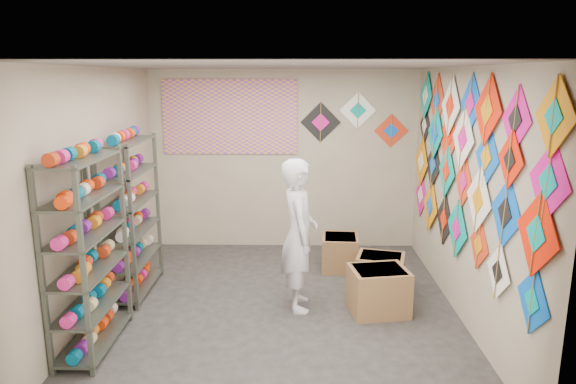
{
  "coord_description": "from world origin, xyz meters",
  "views": [
    {
      "loc": [
        0.2,
        -5.42,
        2.6
      ],
      "look_at": [
        0.1,
        0.3,
        1.3
      ],
      "focal_mm": 32.0,
      "sensor_mm": 36.0,
      "label": 1
    }
  ],
  "objects_px": {
    "shelf_rack_back": "(131,217)",
    "carton_c": "(340,253)",
    "shopkeeper": "(299,235)",
    "carton_a": "(378,291)",
    "shelf_rack_front": "(88,254)",
    "carton_b": "(380,273)"
  },
  "relations": [
    {
      "from": "shelf_rack_back",
      "to": "carton_c",
      "type": "bearing_deg",
      "value": 17.34
    },
    {
      "from": "shelf_rack_back",
      "to": "shopkeeper",
      "type": "distance_m",
      "value": 2.05
    },
    {
      "from": "shopkeeper",
      "to": "carton_a",
      "type": "xyz_separation_m",
      "value": [
        0.89,
        -0.13,
        -0.61
      ]
    },
    {
      "from": "shelf_rack_front",
      "to": "carton_c",
      "type": "height_order",
      "value": "shelf_rack_front"
    },
    {
      "from": "shelf_rack_back",
      "to": "carton_b",
      "type": "relative_size",
      "value": 3.38
    },
    {
      "from": "shopkeeper",
      "to": "carton_a",
      "type": "bearing_deg",
      "value": -103.11
    },
    {
      "from": "shelf_rack_back",
      "to": "shopkeeper",
      "type": "bearing_deg",
      "value": -11.1
    },
    {
      "from": "carton_a",
      "to": "carton_b",
      "type": "distance_m",
      "value": 0.59
    },
    {
      "from": "carton_a",
      "to": "carton_c",
      "type": "relative_size",
      "value": 1.16
    },
    {
      "from": "shelf_rack_back",
      "to": "carton_c",
      "type": "distance_m",
      "value": 2.79
    },
    {
      "from": "shelf_rack_front",
      "to": "shelf_rack_back",
      "type": "xyz_separation_m",
      "value": [
        0.0,
        1.3,
        0.0
      ]
    },
    {
      "from": "shelf_rack_front",
      "to": "shelf_rack_back",
      "type": "bearing_deg",
      "value": 90.0
    },
    {
      "from": "carton_b",
      "to": "shelf_rack_front",
      "type": "bearing_deg",
      "value": -141.33
    },
    {
      "from": "shopkeeper",
      "to": "carton_a",
      "type": "height_order",
      "value": "shopkeeper"
    },
    {
      "from": "shelf_rack_back",
      "to": "carton_c",
      "type": "xyz_separation_m",
      "value": [
        2.58,
        0.8,
        -0.72
      ]
    },
    {
      "from": "shelf_rack_back",
      "to": "carton_c",
      "type": "relative_size",
      "value": 3.56
    },
    {
      "from": "carton_a",
      "to": "carton_b",
      "type": "height_order",
      "value": "carton_a"
    },
    {
      "from": "carton_a",
      "to": "shelf_rack_back",
      "type": "bearing_deg",
      "value": 160.31
    },
    {
      "from": "shopkeeper",
      "to": "carton_c",
      "type": "distance_m",
      "value": 1.47
    },
    {
      "from": "shelf_rack_front",
      "to": "carton_b",
      "type": "bearing_deg",
      "value": 24.35
    },
    {
      "from": "carton_a",
      "to": "carton_c",
      "type": "height_order",
      "value": "carton_a"
    },
    {
      "from": "carton_b",
      "to": "carton_a",
      "type": "bearing_deg",
      "value": -86.79
    }
  ]
}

